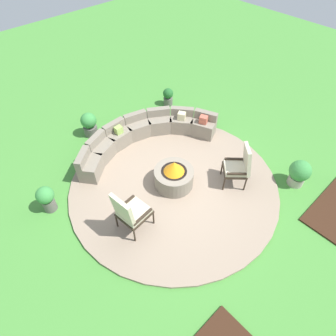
{
  "coord_description": "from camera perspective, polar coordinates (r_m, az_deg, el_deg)",
  "views": [
    {
      "loc": [
        -3.19,
        -3.21,
        5.4
      ],
      "look_at": [
        0.0,
        0.2,
        0.45
      ],
      "focal_mm": 31.14,
      "sensor_mm": 36.0,
      "label": 1
    }
  ],
  "objects": [
    {
      "name": "potted_plant_3",
      "position": [
        8.44,
        -15.15,
        8.35
      ],
      "size": [
        0.44,
        0.44,
        0.7
      ],
      "color": "#605B56",
      "rests_on": "ground_plane"
    },
    {
      "name": "lounge_chair_front_left",
      "position": [
        5.85,
        -7.45,
        -8.52
      ],
      "size": [
        0.69,
        0.62,
        1.14
      ],
      "rotation": [
        0.0,
        0.0,
        4.82
      ],
      "color": "#2D2319",
      "rests_on": "patio_circle"
    },
    {
      "name": "curved_stone_bench",
      "position": [
        7.88,
        -4.73,
        6.51
      ],
      "size": [
        3.84,
        1.87,
        0.66
      ],
      "color": "gray",
      "rests_on": "patio_circle"
    },
    {
      "name": "potted_plant_0",
      "position": [
        6.84,
        -22.72,
        -5.43
      ],
      "size": [
        0.39,
        0.39,
        0.68
      ],
      "color": "#605B56",
      "rests_on": "ground_plane"
    },
    {
      "name": "potted_plant_1",
      "position": [
        7.47,
        24.33,
        -0.8
      ],
      "size": [
        0.5,
        0.5,
        0.69
      ],
      "color": "#A89E8E",
      "rests_on": "ground_plane"
    },
    {
      "name": "potted_plant_2",
      "position": [
        9.42,
        0.02,
        13.85
      ],
      "size": [
        0.32,
        0.32,
        0.56
      ],
      "color": "#605B56",
      "rests_on": "ground_plane"
    },
    {
      "name": "lounge_chair_front_right",
      "position": [
        6.81,
        13.84,
        0.49
      ],
      "size": [
        0.75,
        0.79,
        1.12
      ],
      "rotation": [
        0.0,
        0.0,
        7.08
      ],
      "color": "#2D2319",
      "rests_on": "patio_circle"
    },
    {
      "name": "fire_pit",
      "position": [
        6.79,
        1.15,
        -1.53
      ],
      "size": [
        0.93,
        0.93,
        0.72
      ],
      "color": "gray",
      "rests_on": "patio_circle"
    },
    {
      "name": "patio_circle",
      "position": [
        7.02,
        1.12,
        -3.22
      ],
      "size": [
        4.95,
        4.95,
        0.06
      ],
      "primitive_type": "cylinder",
      "color": "gray",
      "rests_on": "ground_plane"
    },
    {
      "name": "ground_plane",
      "position": [
        7.05,
        1.11,
        -3.38
      ],
      "size": [
        24.0,
        24.0,
        0.0
      ],
      "primitive_type": "plane",
      "color": "#478C38"
    }
  ]
}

